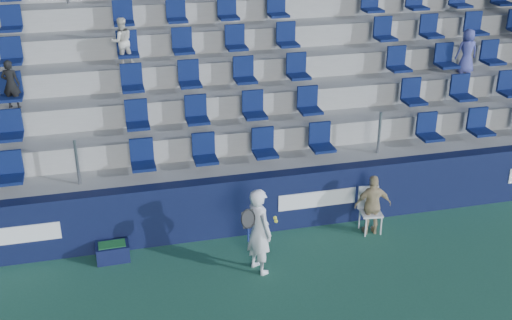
{
  "coord_description": "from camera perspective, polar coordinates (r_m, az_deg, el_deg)",
  "views": [
    {
      "loc": [
        -2.38,
        -7.6,
        6.58
      ],
      "look_at": [
        0.2,
        2.8,
        1.7
      ],
      "focal_mm": 45.0,
      "sensor_mm": 36.0,
      "label": 1
    }
  ],
  "objects": [
    {
      "name": "ball_bin",
      "position": [
        12.17,
        -12.63,
        -7.91
      ],
      "size": [
        0.6,
        0.4,
        0.33
      ],
      "color": "#0F1438",
      "rests_on": "ground"
    },
    {
      "name": "tennis_player",
      "position": [
        11.27,
        0.26,
        -6.3
      ],
      "size": [
        0.7,
        0.7,
        1.62
      ],
      "color": "white",
      "rests_on": "ground"
    },
    {
      "name": "grandstand",
      "position": [
        16.63,
        -5.26,
        8.88
      ],
      "size": [
        24.0,
        8.17,
        6.63
      ],
      "color": "#999994",
      "rests_on": "ground"
    },
    {
      "name": "line_judge",
      "position": [
        12.69,
        10.34,
        -3.96
      ],
      "size": [
        0.76,
        0.39,
        1.24
      ],
      "primitive_type": "imported",
      "rotation": [
        0.0,
        0.0,
        3.02
      ],
      "color": "tan",
      "rests_on": "ground"
    },
    {
      "name": "line_judge_chair",
      "position": [
        12.85,
        10.05,
        -4.05
      ],
      "size": [
        0.45,
        0.46,
        0.92
      ],
      "color": "white",
      "rests_on": "ground"
    },
    {
      "name": "sponsor_wall",
      "position": [
        12.53,
        -1.26,
        -4.03
      ],
      "size": [
        24.0,
        0.32,
        1.2
      ],
      "color": "#0E1536",
      "rests_on": "ground"
    }
  ]
}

